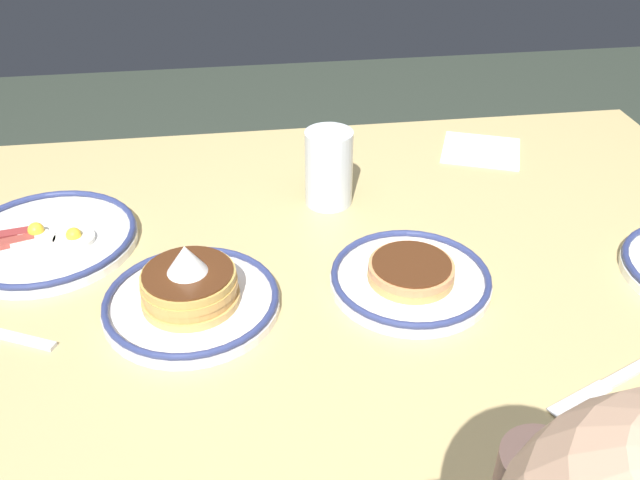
% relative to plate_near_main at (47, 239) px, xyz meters
% --- Properties ---
extents(dining_table, '(1.36, 0.95, 0.75)m').
position_rel_plate_near_main_xyz_m(dining_table, '(-0.50, 0.09, -0.13)').
color(dining_table, tan).
rests_on(dining_table, ground_plane).
extents(plate_near_main, '(0.28, 0.28, 0.04)m').
position_rel_plate_near_main_xyz_m(plate_near_main, '(0.00, 0.00, 0.00)').
color(plate_near_main, white).
rests_on(plate_near_main, dining_table).
extents(plate_center_pancakes, '(0.24, 0.24, 0.04)m').
position_rel_plate_near_main_xyz_m(plate_center_pancakes, '(-0.55, 0.18, 0.00)').
color(plate_center_pancakes, white).
rests_on(plate_center_pancakes, dining_table).
extents(plate_far_companion, '(0.25, 0.25, 0.11)m').
position_rel_plate_near_main_xyz_m(plate_far_companion, '(-0.23, 0.19, 0.01)').
color(plate_far_companion, white).
rests_on(plate_far_companion, dining_table).
extents(drinking_glass, '(0.08, 0.08, 0.13)m').
position_rel_plate_near_main_xyz_m(drinking_glass, '(-0.46, -0.07, 0.05)').
color(drinking_glass, silver).
rests_on(drinking_glass, dining_table).
extents(paper_napkin, '(0.19, 0.19, 0.00)m').
position_rel_plate_near_main_xyz_m(paper_napkin, '(-0.80, -0.23, -0.01)').
color(paper_napkin, white).
rests_on(paper_napkin, dining_table).
extents(butter_knife, '(0.20, 0.10, 0.01)m').
position_rel_plate_near_main_xyz_m(butter_knife, '(-0.75, 0.41, -0.01)').
color(butter_knife, silver).
rests_on(butter_knife, dining_table).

